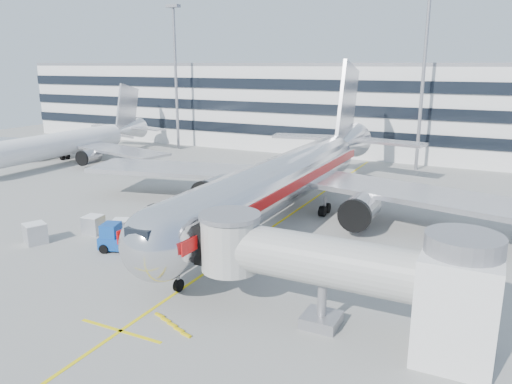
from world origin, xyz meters
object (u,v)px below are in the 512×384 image
at_px(cargo_container_left, 93,225).
at_px(belt_loader, 163,220).
at_px(main_jet, 289,177).
at_px(ramp_worker, 164,226).
at_px(cargo_container_right, 121,228).
at_px(cargo_container_front, 35,233).
at_px(baggage_tug, 117,239).

bearing_deg(cargo_container_left, belt_loader, 47.19).
xyz_separation_m(main_jet, belt_loader, (-9.85, -8.28, -3.68)).
xyz_separation_m(cargo_container_left, ramp_worker, (6.08, 2.65, -0.01)).
height_order(cargo_container_left, cargo_container_right, cargo_container_left).
xyz_separation_m(belt_loader, cargo_container_front, (-7.09, -9.08, 0.36)).
bearing_deg(ramp_worker, cargo_container_front, -177.04).
xyz_separation_m(cargo_container_front, ramp_worker, (8.75, 6.95, -0.07)).
bearing_deg(main_jet, cargo_container_right, -132.55).
distance_m(main_jet, baggage_tug, 18.34).
bearing_deg(cargo_container_right, main_jet, 47.45).
bearing_deg(cargo_container_front, cargo_container_right, 41.69).
relative_size(main_jet, cargo_container_left, 28.32).
distance_m(cargo_container_left, ramp_worker, 6.63).
distance_m(belt_loader, ramp_worker, 2.71).
relative_size(main_jet, baggage_tug, 14.35).
relative_size(belt_loader, cargo_container_right, 2.09).
bearing_deg(cargo_container_right, cargo_container_front, -138.31).
relative_size(belt_loader, cargo_container_front, 1.83).
relative_size(main_jet, ramp_worker, 30.31).
height_order(baggage_tug, cargo_container_right, baggage_tug).
bearing_deg(cargo_container_right, belt_loader, 69.24).
relative_size(baggage_tug, ramp_worker, 2.11).
height_order(belt_loader, cargo_container_left, belt_loader).
distance_m(baggage_tug, cargo_container_right, 3.73).
relative_size(main_jet, cargo_container_front, 22.51).
distance_m(belt_loader, cargo_container_left, 6.51).
height_order(cargo_container_front, ramp_worker, cargo_container_front).
bearing_deg(baggage_tug, belt_loader, 94.48).
bearing_deg(main_jet, cargo_container_front, -134.30).
bearing_deg(main_jet, ramp_worker, -128.19).
distance_m(cargo_container_left, cargo_container_front, 5.06).
distance_m(main_jet, belt_loader, 13.38).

